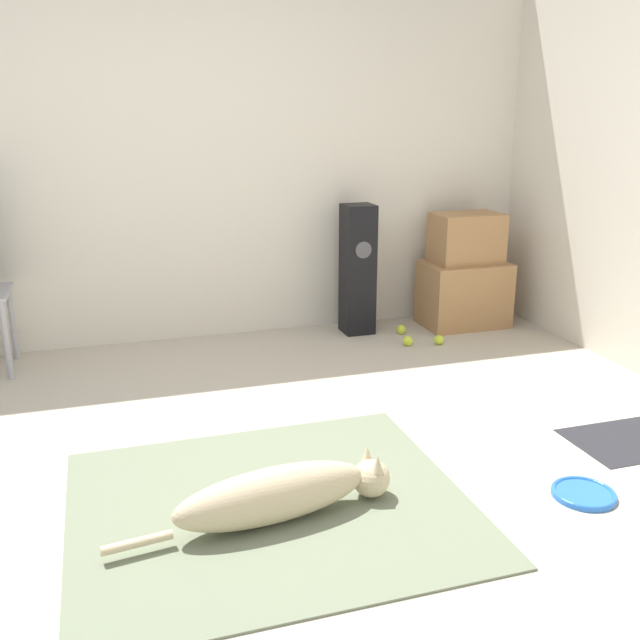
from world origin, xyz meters
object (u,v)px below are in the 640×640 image
at_px(frisbee, 584,493).
at_px(tennis_ball_by_boxes, 439,340).
at_px(cardboard_box_lower, 464,294).
at_px(tennis_ball_near_speaker, 401,330).
at_px(floor_speaker, 358,270).
at_px(tennis_ball_loose_on_carpet, 408,341).
at_px(dog, 283,494).
at_px(cardboard_box_upper, 466,238).

distance_m(frisbee, tennis_ball_by_boxes, 1.96).
relative_size(cardboard_box_lower, tennis_ball_near_speaker, 8.99).
height_order(floor_speaker, tennis_ball_loose_on_carpet, floor_speaker).
xyz_separation_m(frisbee, tennis_ball_by_boxes, (0.32, 1.93, 0.02)).
bearing_deg(floor_speaker, dog, -117.02).
distance_m(frisbee, tennis_ball_loose_on_carpet, 1.97).
height_order(dog, tennis_ball_near_speaker, dog).
bearing_deg(tennis_ball_by_boxes, dog, -131.39).
distance_m(tennis_ball_by_boxes, tennis_ball_loose_on_carpet, 0.21).
distance_m(cardboard_box_upper, tennis_ball_loose_on_carpet, 0.90).
distance_m(dog, floor_speaker, 2.46).
bearing_deg(tennis_ball_loose_on_carpet, frisbee, -93.14).
bearing_deg(cardboard_box_upper, floor_speaker, 176.28).
bearing_deg(tennis_ball_loose_on_carpet, floor_speaker, 118.46).
bearing_deg(tennis_ball_near_speaker, cardboard_box_lower, 8.57).
bearing_deg(frisbee, cardboard_box_upper, 73.35).
distance_m(cardboard_box_lower, tennis_ball_by_boxes, 0.56).
bearing_deg(tennis_ball_near_speaker, cardboard_box_upper, 10.43).
xyz_separation_m(cardboard_box_upper, tennis_ball_near_speaker, (-0.52, -0.10, -0.60)).
bearing_deg(dog, cardboard_box_upper, 48.03).
xyz_separation_m(cardboard_box_lower, tennis_ball_by_boxes, (-0.37, -0.36, -0.20)).
relative_size(tennis_ball_by_boxes, tennis_ball_near_speaker, 1.00).
bearing_deg(cardboard_box_upper, dog, -131.97).
relative_size(frisbee, cardboard_box_lower, 0.43).
height_order(cardboard_box_lower, cardboard_box_upper, cardboard_box_upper).
xyz_separation_m(floor_speaker, tennis_ball_near_speaker, (0.27, -0.15, -0.41)).
bearing_deg(tennis_ball_loose_on_carpet, dog, -126.65).
bearing_deg(tennis_ball_by_boxes, cardboard_box_lower, 44.57).
height_order(tennis_ball_by_boxes, tennis_ball_loose_on_carpet, same).
relative_size(cardboard_box_lower, cardboard_box_upper, 1.25).
bearing_deg(frisbee, cardboard_box_lower, 73.36).
distance_m(floor_speaker, tennis_ball_loose_on_carpet, 0.61).
bearing_deg(dog, floor_speaker, 62.98).
bearing_deg(cardboard_box_lower, frisbee, -106.64).
xyz_separation_m(floor_speaker, tennis_ball_loose_on_carpet, (0.21, -0.39, -0.41)).
bearing_deg(tennis_ball_by_boxes, floor_speaker, 134.07).
height_order(dog, tennis_ball_by_boxes, dog).
bearing_deg(cardboard_box_upper, tennis_ball_loose_on_carpet, -149.58).
bearing_deg(dog, tennis_ball_by_boxes, 48.61).
bearing_deg(tennis_ball_by_boxes, tennis_ball_loose_on_carpet, 168.92).
relative_size(frisbee, tennis_ball_near_speaker, 3.90).
xyz_separation_m(cardboard_box_lower, tennis_ball_near_speaker, (-0.52, -0.08, -0.20)).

